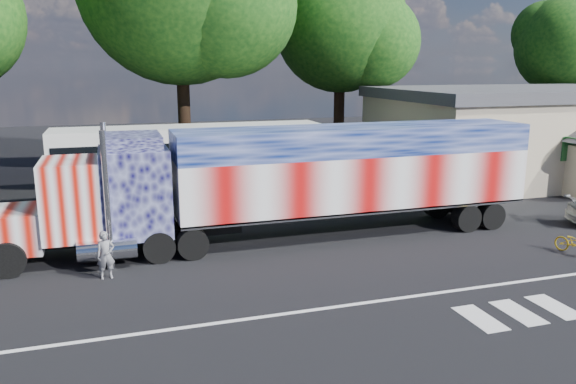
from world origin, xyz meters
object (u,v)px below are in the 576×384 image
object	(u,v)px
woman	(106,255)
tree_far_ne	(567,46)
tree_ne_a	(343,27)
coach_bus	(192,164)
bicycle	(576,243)
semi_truck	(290,179)

from	to	relation	value
woman	tree_far_ne	size ratio (longest dim) A/B	0.13
tree_far_ne	tree_ne_a	xyz separation A→B (m)	(-17.55, 0.52, 1.06)
coach_bus	woman	bearing A→B (deg)	-113.76
coach_bus	tree_ne_a	bearing A→B (deg)	36.67
coach_bus	tree_far_ne	size ratio (longest dim) A/B	1.10
woman	bicycle	size ratio (longest dim) A/B	0.96
tree_ne_a	coach_bus	bearing A→B (deg)	-143.33
coach_bus	tree_far_ne	world-z (taller)	tree_far_ne
coach_bus	woman	world-z (taller)	coach_bus
semi_truck	tree_ne_a	world-z (taller)	tree_ne_a
woman	tree_ne_a	distance (m)	24.40
woman	tree_far_ne	xyz separation A→B (m)	(32.66, 16.84, 7.07)
semi_truck	tree_ne_a	xyz separation A→B (m)	(8.45, 15.22, 6.56)
tree_far_ne	tree_ne_a	size ratio (longest dim) A/B	0.87
coach_bus	tree_ne_a	world-z (taller)	tree_ne_a
semi_truck	tree_far_ne	size ratio (longest dim) A/B	1.85
coach_bus	woman	distance (m)	9.99
coach_bus	bicycle	size ratio (longest dim) A/B	8.01
woman	bicycle	world-z (taller)	woman
semi_truck	woman	size ratio (longest dim) A/B	14.04
bicycle	tree_ne_a	world-z (taller)	tree_ne_a
coach_bus	bicycle	xyz separation A→B (m)	(11.62, -11.69, -1.49)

